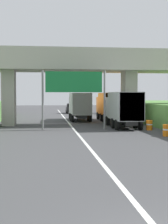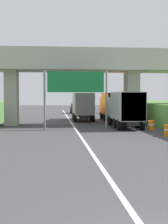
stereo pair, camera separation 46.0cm
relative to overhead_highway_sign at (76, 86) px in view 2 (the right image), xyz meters
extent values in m
cube|color=white|center=(0.00, -0.89, -4.00)|extent=(0.20, 85.36, 0.01)
cube|color=#ADA89E|center=(0.00, 4.78, 2.26)|extent=(40.00, 4.80, 1.10)
cube|color=#ADA89E|center=(0.00, 2.56, 3.36)|extent=(40.00, 0.36, 1.10)
cube|color=#ADA89E|center=(0.00, 7.00, 3.36)|extent=(40.00, 0.36, 1.10)
cube|color=#9F9A91|center=(-6.39, 4.78, -1.15)|extent=(1.30, 2.20, 5.72)
cube|color=#9F9A91|center=(6.39, 4.78, -1.15)|extent=(1.30, 2.20, 5.72)
cylinder|color=slate|center=(-2.85, 0.00, -1.30)|extent=(0.18, 0.18, 5.42)
cylinder|color=slate|center=(2.85, 0.00, -1.30)|extent=(0.18, 0.18, 5.42)
cube|color=#167238|center=(0.00, 0.00, 0.36)|extent=(5.20, 0.12, 1.90)
cube|color=white|center=(0.00, -0.01, 0.36)|extent=(4.89, 0.01, 1.67)
cube|color=black|center=(5.23, 9.90, -3.35)|extent=(1.10, 7.30, 0.36)
cube|color=orange|center=(5.23, 12.50, -2.12)|extent=(2.10, 2.10, 2.10)
cube|color=#2D3842|center=(5.23, 13.52, -1.82)|extent=(1.89, 0.06, 0.90)
cube|color=orange|center=(5.23, 8.85, -1.87)|extent=(2.30, 5.20, 2.60)
cube|color=#AC5B13|center=(5.23, 6.27, -1.87)|extent=(2.21, 0.04, 2.50)
cylinder|color=black|center=(4.26, 12.50, -3.53)|extent=(0.30, 0.96, 0.96)
cylinder|color=black|center=(6.20, 12.50, -3.53)|extent=(0.30, 0.96, 0.96)
cylinder|color=black|center=(4.16, 7.42, -3.53)|extent=(0.30, 0.96, 0.96)
cylinder|color=black|center=(6.30, 7.42, -3.53)|extent=(0.30, 0.96, 0.96)
cylinder|color=black|center=(4.16, 9.11, -3.53)|extent=(0.30, 0.96, 0.96)
cylinder|color=black|center=(6.30, 9.11, -3.53)|extent=(0.30, 0.96, 0.96)
cube|color=black|center=(1.59, 10.93, -3.35)|extent=(1.10, 7.30, 0.36)
cube|color=silver|center=(1.59, 13.53, -2.12)|extent=(2.10, 2.10, 2.10)
cube|color=#2D3842|center=(1.59, 14.55, -1.82)|extent=(1.89, 0.06, 0.90)
cube|color=silver|center=(1.59, 9.88, -1.87)|extent=(2.30, 5.20, 2.60)
cube|color=#A8A8A4|center=(1.59, 7.30, -1.87)|extent=(2.21, 0.04, 2.50)
cylinder|color=black|center=(0.62, 13.53, -3.53)|extent=(0.30, 0.96, 0.96)
cylinder|color=black|center=(2.56, 13.53, -3.53)|extent=(0.30, 0.96, 0.96)
cylinder|color=black|center=(0.52, 8.45, -3.53)|extent=(0.30, 0.96, 0.96)
cylinder|color=black|center=(2.66, 8.45, -3.53)|extent=(0.30, 0.96, 0.96)
cylinder|color=black|center=(0.52, 10.14, -3.53)|extent=(0.30, 0.96, 0.96)
cylinder|color=black|center=(2.66, 10.14, -3.53)|extent=(0.30, 0.96, 0.96)
cube|color=black|center=(4.87, 1.36, -3.35)|extent=(1.10, 7.30, 0.36)
cube|color=#B2B5B7|center=(4.87, 3.96, -2.12)|extent=(2.10, 2.10, 2.10)
cube|color=#2D3842|center=(4.87, 4.98, -1.82)|extent=(1.89, 0.06, 0.90)
cube|color=#B2B5B7|center=(4.87, 0.31, -1.87)|extent=(2.30, 5.20, 2.60)
cube|color=gray|center=(4.87, -2.27, -1.87)|extent=(2.21, 0.04, 2.50)
cylinder|color=black|center=(3.90, 3.96, -3.53)|extent=(0.30, 0.96, 0.96)
cylinder|color=black|center=(5.84, 3.96, -3.53)|extent=(0.30, 0.96, 0.96)
cylinder|color=black|center=(3.80, -1.12, -3.53)|extent=(0.30, 0.96, 0.96)
cylinder|color=black|center=(5.94, -1.12, -3.53)|extent=(0.30, 0.96, 0.96)
cylinder|color=black|center=(3.80, 0.57, -3.53)|extent=(0.30, 0.96, 0.96)
cylinder|color=black|center=(5.94, 0.57, -3.53)|extent=(0.30, 0.96, 0.96)
cube|color=black|center=(1.89, 27.49, -3.31)|extent=(1.76, 4.10, 0.76)
cube|color=black|center=(1.89, 27.34, -2.61)|extent=(1.56, 1.90, 0.64)
cube|color=#2D3842|center=(1.89, 26.42, -2.61)|extent=(1.44, 0.06, 0.54)
cylinder|color=black|center=(1.07, 28.77, -3.69)|extent=(0.22, 0.64, 0.64)
cylinder|color=black|center=(2.71, 28.77, -3.69)|extent=(0.22, 0.64, 0.64)
cylinder|color=black|center=(1.07, 26.22, -3.69)|extent=(0.22, 0.64, 0.64)
cylinder|color=black|center=(2.71, 26.22, -3.69)|extent=(0.22, 0.64, 0.64)
cylinder|color=orange|center=(6.60, -5.88, -3.56)|extent=(0.56, 0.56, 0.90)
cylinder|color=white|center=(6.60, -5.88, -3.48)|extent=(0.57, 0.57, 0.12)
cylinder|color=orange|center=(6.69, -1.43, -3.56)|extent=(0.56, 0.56, 0.90)
cylinder|color=white|center=(6.69, -1.43, -3.48)|extent=(0.57, 0.57, 0.12)
cylinder|color=orange|center=(6.49, 3.01, -3.56)|extent=(0.56, 0.56, 0.90)
cylinder|color=white|center=(6.49, 3.01, -3.48)|extent=(0.57, 0.57, 0.12)
camera|label=1|loc=(-2.52, -29.62, -0.92)|focal=51.96mm
camera|label=2|loc=(-2.06, -29.66, -0.92)|focal=51.96mm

